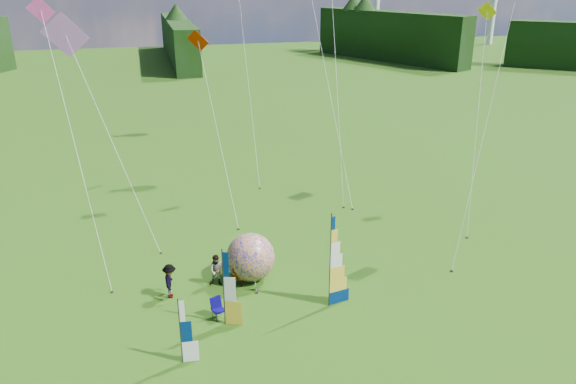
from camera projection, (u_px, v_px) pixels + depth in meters
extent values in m
plane|color=#367514|center=(331.00, 334.00, 25.49)|extent=(220.00, 220.00, 0.00)
sphere|color=#0F1396|center=(251.00, 257.00, 29.61)|extent=(3.19, 3.19, 2.57)
imported|color=#66594C|center=(238.00, 270.00, 28.98)|extent=(0.77, 0.59, 1.90)
imported|color=#66594C|center=(217.00, 270.00, 29.14)|extent=(0.92, 0.60, 1.73)
imported|color=#66594C|center=(170.00, 281.00, 28.06)|extent=(0.56, 1.21, 1.81)
imported|color=#66594C|center=(240.00, 258.00, 30.42)|extent=(1.04, 0.98, 1.74)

